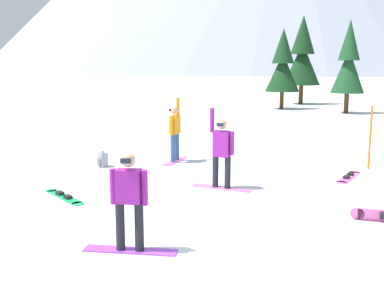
# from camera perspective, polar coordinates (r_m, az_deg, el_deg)

# --- Properties ---
(ground_plane) EXTENTS (800.00, 800.00, 0.00)m
(ground_plane) POSITION_cam_1_polar(r_m,az_deg,el_deg) (9.07, -1.43, -9.91)
(ground_plane) COLOR silver
(snowboarder_foreground) EXTENTS (1.58, 0.50, 1.66)m
(snowboarder_foreground) POSITION_cam_1_polar(r_m,az_deg,el_deg) (7.65, -7.74, -6.86)
(snowboarder_foreground) COLOR #993FD8
(snowboarder_foreground) RESTS_ON ground_plane
(snowboarder_midground) EXTENTS (1.56, 0.48, 2.00)m
(snowboarder_midground) POSITION_cam_1_polar(r_m,az_deg,el_deg) (11.44, 3.67, -0.90)
(snowboarder_midground) COLOR pink
(snowboarder_midground) RESTS_ON ground_plane
(snowboarder_background) EXTENTS (0.42, 1.52, 2.02)m
(snowboarder_background) POSITION_cam_1_polar(r_m,az_deg,el_deg) (14.65, -2.13, 1.52)
(snowboarder_background) COLOR pink
(snowboarder_background) RESTS_ON ground_plane
(loose_snowboard_near_left) EXTENTS (1.54, 1.14, 0.09)m
(loose_snowboard_near_left) POSITION_cam_1_polar(r_m,az_deg,el_deg) (11.26, -15.46, -6.22)
(loose_snowboard_near_left) COLOR #19B259
(loose_snowboard_near_left) RESTS_ON ground_plane
(loose_snowboard_far_spare) EXTENTS (0.75, 1.73, 0.09)m
(loose_snowboard_far_spare) POSITION_cam_1_polar(r_m,az_deg,el_deg) (13.43, 18.67, -3.83)
(loose_snowboard_far_spare) COLOR pink
(loose_snowboard_far_spare) RESTS_ON ground_plane
(backpack_grey) EXTENTS (0.38, 0.37, 0.47)m
(backpack_grey) POSITION_cam_1_polar(r_m,az_deg,el_deg) (14.28, -10.93, -1.91)
(backpack_grey) COLOR gray
(backpack_grey) RESTS_ON ground_plane
(trail_marker_pole) EXTENTS (0.06, 0.06, 1.88)m
(trail_marker_pole) POSITION_cam_1_polar(r_m,az_deg,el_deg) (14.54, 21.05, 0.73)
(trail_marker_pole) COLOR orange
(trail_marker_pole) RESTS_ON ground_plane
(pine_tree_short) EXTENTS (2.85, 2.85, 6.83)m
(pine_tree_short) POSITION_cam_1_polar(r_m,az_deg,el_deg) (37.64, 13.40, 10.46)
(pine_tree_short) COLOR #472D19
(pine_tree_short) RESTS_ON ground_plane
(pine_tree_young) EXTENTS (2.36, 2.36, 5.54)m
(pine_tree_young) POSITION_cam_1_polar(r_m,az_deg,el_deg) (33.10, 11.09, 9.47)
(pine_tree_young) COLOR #472D19
(pine_tree_young) RESTS_ON ground_plane
(pine_tree_leaning) EXTENTS (2.07, 2.07, 5.84)m
(pine_tree_leaning) POSITION_cam_1_polar(r_m,az_deg,el_deg) (31.20, 18.68, 9.44)
(pine_tree_leaning) COLOR #472D19
(pine_tree_leaning) RESTS_ON ground_plane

